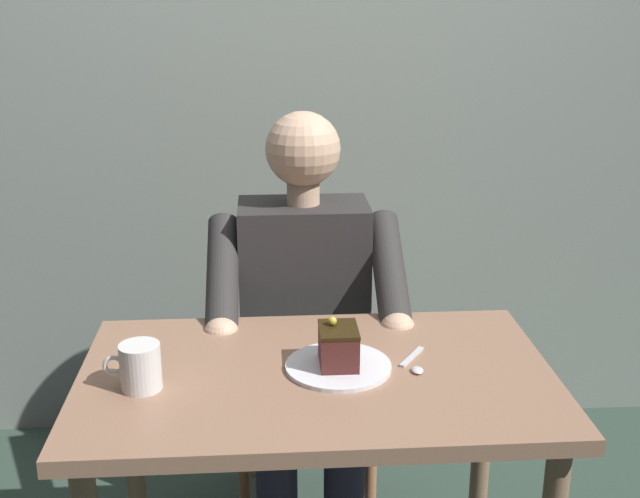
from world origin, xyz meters
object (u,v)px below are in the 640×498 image
Objects in this scene: cake_slice at (338,346)px; dessert_spoon at (415,364)px; chair at (303,347)px; coffee_cup at (140,366)px; seated_person at (306,328)px; dining_table at (317,414)px.

cake_slice is 0.78× the size of dessert_spoon.
chair is 0.84m from coffee_cup.
seated_person is at bearing -83.81° from cake_slice.
chair is 7.60× the size of coffee_cup.
dessert_spoon is at bearing -179.64° from cake_slice.
coffee_cup reaches higher than dessert_spoon.
seated_person is 9.09× the size of dessert_spoon.
seated_person is at bearing -64.05° from dessert_spoon.
coffee_cup is at bearing 61.69° from chair.
chair is 0.74× the size of seated_person.
dining_table is at bearing 14.67° from cake_slice.
coffee_cup is at bearing 54.23° from seated_person.
coffee_cup is at bearing 7.63° from dining_table.
seated_person reaches higher than dessert_spoon.
dining_table is 0.41m from coffee_cup.
dining_table is 9.70× the size of cake_slice.
coffee_cup reaches higher than dining_table.
cake_slice is 0.18m from dessert_spoon.
seated_person is 10.29× the size of coffee_cup.
dining_table is 8.59× the size of coffee_cup.
dining_table is 0.84× the size of seated_person.
cake_slice is (-0.05, -0.01, 0.16)m from dining_table.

